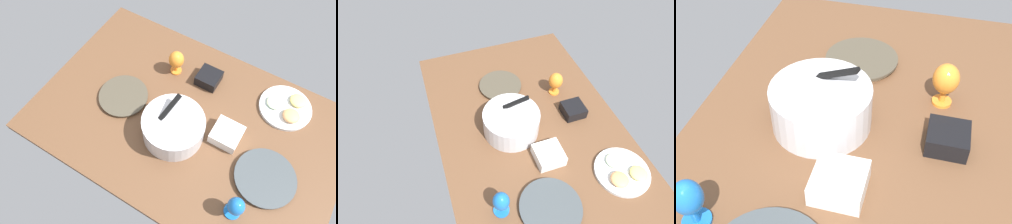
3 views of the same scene
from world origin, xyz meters
TOP-DOWN VIEW (x-y plane):
  - ground_plane at (0.00, 0.00)cm, footprint 160.00×104.00cm
  - dinner_plate_right at (36.77, 5.69)cm, footprint 26.97×26.97cm
  - mixing_bowl at (2.15, 10.63)cm, footprint 31.23×31.23cm
  - hurricane_glass_orange at (21.41, -25.19)cm, footprint 8.60×8.60cm
  - hurricane_glass_blue at (-40.73, 30.65)cm, footprint 7.67×7.67cm
  - square_bowl_black at (1.88, -28.27)cm, footprint 12.36×12.36cm
  - square_bowl_white at (-22.00, -1.60)cm, footprint 14.31×14.31cm

SIDE VIEW (x-z plane):
  - ground_plane at x=0.00cm, z-range -4.00..0.00cm
  - dinner_plate_right at x=36.77cm, z-range 0.05..2.43cm
  - square_bowl_black at x=1.88cm, z-range 0.36..6.65cm
  - square_bowl_white at x=-22.00cm, z-range 0.37..6.85cm
  - mixing_bowl at x=2.15cm, z-range -3.10..18.07cm
  - hurricane_glass_blue at x=-40.73cm, z-range 1.62..17.02cm
  - hurricane_glass_orange at x=21.41cm, z-range 1.80..17.05cm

